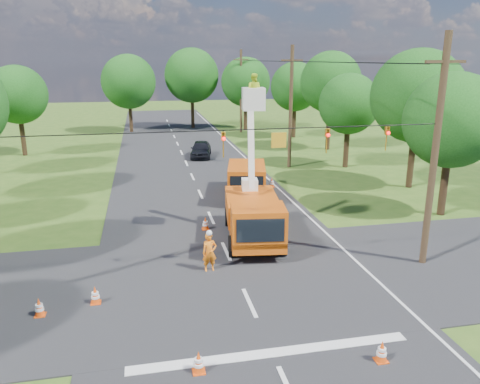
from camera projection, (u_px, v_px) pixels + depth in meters
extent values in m
plane|color=#325319|center=(192.00, 177.00, 36.48)|extent=(140.00, 140.00, 0.00)
cube|color=black|center=(192.00, 177.00, 36.48)|extent=(12.00, 100.00, 0.06)
cube|color=black|center=(239.00, 280.00, 19.53)|extent=(56.00, 10.00, 0.07)
cube|color=silver|center=(272.00, 354.00, 14.64)|extent=(9.00, 0.45, 0.02)
cube|color=silver|center=(262.00, 174.00, 37.57)|extent=(0.12, 90.00, 0.02)
cube|color=#BE4E0D|center=(253.00, 224.00, 23.76)|extent=(3.34, 6.94, 0.50)
cube|color=#BE4E0D|center=(258.00, 224.00, 21.23)|extent=(2.68, 2.21, 1.67)
cube|color=black|center=(260.00, 230.00, 20.31)|extent=(2.10, 0.36, 1.06)
cube|color=#BE4E0D|center=(252.00, 206.00, 24.42)|extent=(3.15, 4.43, 1.11)
cylinder|color=black|center=(232.00, 246.00, 21.74)|extent=(0.49, 1.06, 1.02)
cylinder|color=black|center=(282.00, 245.00, 21.89)|extent=(0.49, 1.06, 1.02)
cylinder|color=black|center=(228.00, 217.00, 25.79)|extent=(0.49, 1.06, 1.02)
cylinder|color=black|center=(270.00, 216.00, 25.94)|extent=(0.49, 1.06, 1.02)
cube|color=silver|center=(250.00, 185.00, 25.37)|extent=(0.94, 0.94, 0.61)
cube|color=silver|center=(251.00, 142.00, 24.11)|extent=(0.51, 1.51, 4.82)
cube|color=silver|center=(253.00, 99.00, 22.36)|extent=(1.19, 1.19, 1.06)
imported|color=#C6E526|center=(254.00, 90.00, 22.25)|extent=(0.97, 0.90, 1.59)
cube|color=#BE4E0D|center=(247.00, 185.00, 31.43)|extent=(3.64, 6.70, 0.48)
cube|color=#BE4E0D|center=(247.00, 181.00, 29.01)|extent=(2.66, 2.26, 1.59)
cube|color=black|center=(247.00, 184.00, 28.14)|extent=(1.98, 0.50, 1.00)
cube|color=#BE4E0D|center=(247.00, 172.00, 32.06)|extent=(3.27, 4.36, 1.06)
cylinder|color=black|center=(229.00, 197.00, 29.58)|extent=(0.54, 1.02, 0.97)
cylinder|color=black|center=(264.00, 197.00, 29.56)|extent=(0.54, 1.02, 0.97)
cylinder|color=black|center=(231.00, 181.00, 33.45)|extent=(0.54, 1.02, 0.97)
cylinder|color=black|center=(262.00, 181.00, 33.42)|extent=(0.54, 1.02, 0.97)
imported|color=#D75D12|center=(210.00, 252.00, 20.13)|extent=(0.68, 0.48, 1.75)
imported|color=black|center=(201.00, 149.00, 43.73)|extent=(2.58, 4.74, 1.53)
cone|color=#E4470C|center=(199.00, 362.00, 13.67)|extent=(0.36, 0.36, 0.70)
cube|color=#E4470C|center=(199.00, 372.00, 13.76)|extent=(0.38, 0.38, 0.04)
cylinder|color=white|center=(199.00, 360.00, 13.65)|extent=(0.26, 0.26, 0.09)
cylinder|color=white|center=(199.00, 364.00, 13.69)|extent=(0.31, 0.31, 0.09)
cone|color=#E4470C|center=(382.00, 351.00, 14.17)|extent=(0.36, 0.36, 0.70)
cube|color=#E4470C|center=(381.00, 361.00, 14.26)|extent=(0.38, 0.38, 0.04)
cylinder|color=white|center=(382.00, 349.00, 14.15)|extent=(0.26, 0.26, 0.09)
cylinder|color=white|center=(382.00, 353.00, 14.19)|extent=(0.31, 0.31, 0.09)
cone|color=#E4470C|center=(263.00, 221.00, 25.54)|extent=(0.36, 0.36, 0.70)
cube|color=#E4470C|center=(263.00, 227.00, 25.63)|extent=(0.38, 0.38, 0.04)
cylinder|color=white|center=(263.00, 220.00, 25.52)|extent=(0.26, 0.26, 0.09)
cylinder|color=white|center=(263.00, 222.00, 25.56)|extent=(0.31, 0.31, 0.09)
cone|color=#E4470C|center=(248.00, 205.00, 28.28)|extent=(0.36, 0.36, 0.70)
cube|color=#E4470C|center=(248.00, 210.00, 28.37)|extent=(0.38, 0.38, 0.04)
cylinder|color=white|center=(248.00, 204.00, 28.26)|extent=(0.26, 0.26, 0.09)
cylinder|color=white|center=(248.00, 207.00, 28.30)|extent=(0.31, 0.31, 0.09)
cone|color=#E4470C|center=(95.00, 295.00, 17.54)|extent=(0.36, 0.36, 0.70)
cube|color=#E4470C|center=(96.00, 303.00, 17.64)|extent=(0.38, 0.38, 0.04)
cylinder|color=white|center=(95.00, 293.00, 17.53)|extent=(0.26, 0.26, 0.09)
cylinder|color=white|center=(95.00, 297.00, 17.57)|extent=(0.31, 0.31, 0.09)
cone|color=#E4470C|center=(39.00, 307.00, 16.69)|extent=(0.36, 0.36, 0.70)
cube|color=#E4470C|center=(40.00, 315.00, 16.78)|extent=(0.38, 0.38, 0.04)
cylinder|color=white|center=(39.00, 305.00, 16.67)|extent=(0.26, 0.26, 0.09)
cylinder|color=white|center=(39.00, 309.00, 16.71)|extent=(0.31, 0.31, 0.09)
cone|color=#E4470C|center=(272.00, 182.00, 33.49)|extent=(0.36, 0.36, 0.70)
cube|color=#E4470C|center=(272.00, 187.00, 33.59)|extent=(0.38, 0.38, 0.04)
cylinder|color=white|center=(272.00, 182.00, 33.48)|extent=(0.26, 0.26, 0.09)
cylinder|color=white|center=(272.00, 184.00, 33.52)|extent=(0.31, 0.31, 0.09)
cone|color=#E4470C|center=(205.00, 223.00, 25.18)|extent=(0.36, 0.36, 0.70)
cube|color=#E4470C|center=(205.00, 229.00, 25.27)|extent=(0.38, 0.38, 0.04)
cylinder|color=white|center=(205.00, 222.00, 25.16)|extent=(0.26, 0.26, 0.09)
cylinder|color=white|center=(205.00, 225.00, 25.20)|extent=(0.31, 0.31, 0.09)
cylinder|color=#4C3823|center=(435.00, 154.00, 19.82)|extent=(0.30, 0.30, 10.00)
cube|color=#4C3823|center=(446.00, 62.00, 18.78)|extent=(1.80, 0.12, 0.12)
cylinder|color=#4C3823|center=(291.00, 108.00, 38.65)|extent=(0.30, 0.30, 10.00)
cube|color=#4C3823|center=(292.00, 60.00, 37.61)|extent=(1.80, 0.12, 0.12)
cylinder|color=#4C3823|center=(241.00, 92.00, 57.48)|extent=(0.30, 0.30, 10.00)
cube|color=#4C3823|center=(241.00, 60.00, 56.44)|extent=(1.80, 0.12, 0.12)
cylinder|color=black|center=(226.00, 130.00, 17.70)|extent=(18.00, 0.04, 0.04)
cube|color=#C88E18|center=(279.00, 140.00, 18.24)|extent=(0.60, 0.05, 0.60)
imported|color=#C88E18|center=(223.00, 145.00, 17.84)|extent=(0.16, 0.20, 1.00)
sphere|color=#FF0C0C|center=(224.00, 139.00, 17.65)|extent=(0.14, 0.14, 0.14)
imported|color=#C88E18|center=(327.00, 141.00, 18.66)|extent=(0.16, 0.20, 1.00)
sphere|color=#FF0C0C|center=(328.00, 135.00, 18.48)|extent=(0.14, 0.14, 0.14)
imported|color=#C88E18|center=(387.00, 139.00, 19.17)|extent=(0.16, 0.20, 1.00)
sphere|color=#FF0C0C|center=(389.00, 133.00, 18.99)|extent=(0.14, 0.14, 0.14)
cylinder|color=#382616|center=(23.00, 134.00, 44.32)|extent=(0.44, 0.44, 4.05)
sphere|color=#164913|center=(17.00, 95.00, 43.31)|extent=(5.40, 5.40, 5.40)
cylinder|color=#382616|center=(444.00, 182.00, 27.28)|extent=(0.44, 0.44, 3.96)
sphere|color=#164913|center=(452.00, 120.00, 26.29)|extent=(5.40, 5.40, 5.40)
cylinder|color=#382616|center=(412.00, 156.00, 33.14)|extent=(0.44, 0.44, 4.58)
sphere|color=#164913|center=(418.00, 96.00, 32.00)|extent=(6.40, 6.40, 6.40)
cylinder|color=#382616|center=(346.00, 145.00, 39.48)|extent=(0.44, 0.44, 3.78)
sphere|color=#164913|center=(349.00, 104.00, 38.54)|extent=(5.00, 5.00, 5.00)
cylinder|color=#382616|center=(328.00, 126.00, 47.20)|extent=(0.44, 0.44, 4.75)
sphere|color=#164913|center=(331.00, 82.00, 46.01)|extent=(6.00, 6.00, 6.00)
cylinder|color=#382616|center=(294.00, 119.00, 54.62)|extent=(0.44, 0.44, 4.14)
sphere|color=#164913|center=(295.00, 87.00, 53.58)|extent=(5.60, 5.60, 5.60)
cylinder|color=#382616|center=(131.00, 114.00, 58.43)|extent=(0.44, 0.44, 4.40)
sphere|color=#164913|center=(128.00, 82.00, 57.33)|extent=(6.60, 6.60, 6.60)
cylinder|color=#382616|center=(193.00, 110.00, 61.82)|extent=(0.44, 0.44, 4.84)
sphere|color=#164913|center=(192.00, 75.00, 60.61)|extent=(7.00, 7.00, 7.00)
cylinder|color=#382616|center=(245.00, 113.00, 60.34)|extent=(0.44, 0.44, 4.31)
sphere|color=#164913|center=(245.00, 82.00, 59.26)|extent=(6.20, 6.20, 6.20)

